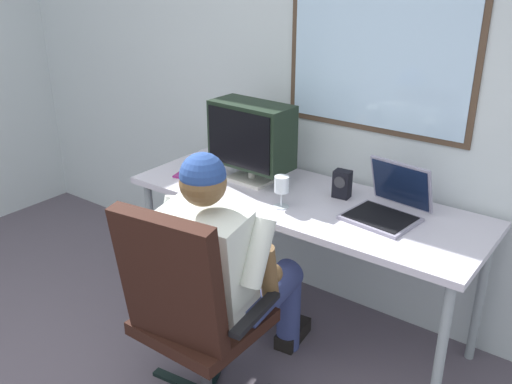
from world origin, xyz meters
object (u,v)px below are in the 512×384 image
object	(u,v)px
laptop	(390,203)
wine_glass	(282,186)
desk	(303,209)
crt_monitor	(251,136)
office_chair	(188,306)
person_seated	(225,266)
desk_speaker	(342,184)
cd_case	(189,175)

from	to	relation	value
laptop	wine_glass	distance (m)	0.51
desk	crt_monitor	world-z (taller)	crt_monitor
desk	office_chair	xyz separation A→B (m)	(-0.03, -0.83, -0.13)
person_seated	crt_monitor	size ratio (longest dim) A/B	2.62
crt_monitor	desk_speaker	size ratio (longest dim) A/B	3.20
desk	wine_glass	distance (m)	0.23
wine_glass	cd_case	bearing A→B (deg)	176.41
cd_case	wine_glass	bearing A→B (deg)	-3.59
office_chair	laptop	world-z (taller)	office_chair
desk	person_seated	xyz separation A→B (m)	(-0.06, -0.56, -0.09)
desk	wine_glass	world-z (taller)	wine_glass
crt_monitor	desk_speaker	xyz separation A→B (m)	(0.49, 0.09, -0.18)
office_chair	person_seated	world-z (taller)	person_seated
person_seated	desk_speaker	bearing A→B (deg)	73.15
laptop	desk	bearing A→B (deg)	-171.58
office_chair	laptop	size ratio (longest dim) A/B	2.77
desk	laptop	size ratio (longest dim) A/B	4.95
person_seated	desk_speaker	size ratio (longest dim) A/B	8.39
laptop	desk_speaker	size ratio (longest dim) A/B	2.62
desk	person_seated	distance (m)	0.57
wine_glass	crt_monitor	bearing A→B (deg)	149.71
person_seated	cd_case	bearing A→B (deg)	144.34
person_seated	desk_speaker	world-z (taller)	person_seated
desk	laptop	world-z (taller)	laptop
office_chair	wine_glass	size ratio (longest dim) A/B	6.45
desk	person_seated	world-z (taller)	person_seated
wine_glass	office_chair	bearing A→B (deg)	-89.95
desk_speaker	crt_monitor	bearing A→B (deg)	-169.55
person_seated	crt_monitor	distance (m)	0.76
desk	wine_glass	bearing A→B (deg)	-99.77
desk_speaker	desk	bearing A→B (deg)	-141.14
wine_glass	desk	bearing A→B (deg)	80.23
laptop	crt_monitor	bearing A→B (deg)	-177.35
desk	office_chair	size ratio (longest dim) A/B	1.78
desk_speaker	cd_case	distance (m)	0.85
wine_glass	person_seated	bearing A→B (deg)	-94.28
wine_glass	cd_case	size ratio (longest dim) A/B	0.93
person_seated	crt_monitor	world-z (taller)	crt_monitor
person_seated	cd_case	world-z (taller)	person_seated
wine_glass	laptop	bearing A→B (deg)	26.10
desk	cd_case	xyz separation A→B (m)	(-0.67, -0.12, 0.07)
office_chair	person_seated	size ratio (longest dim) A/B	0.87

